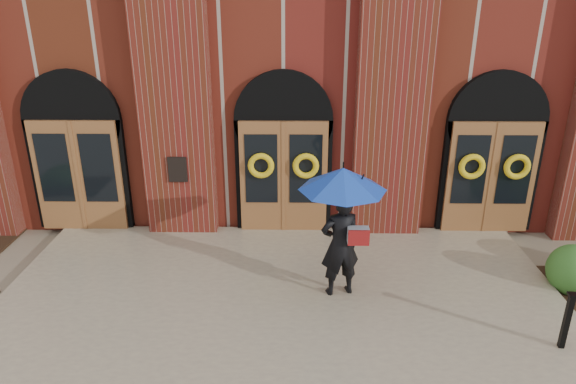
{
  "coord_description": "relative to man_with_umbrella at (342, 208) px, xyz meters",
  "views": [
    {
      "loc": [
        0.24,
        -7.81,
        5.21
      ],
      "look_at": [
        0.12,
        1.0,
        1.73
      ],
      "focal_mm": 32.0,
      "sensor_mm": 36.0,
      "label": 1
    }
  ],
  "objects": [
    {
      "name": "ground",
      "position": [
        -1.04,
        -0.1,
        -1.8
      ],
      "size": [
        90.0,
        90.0,
        0.0
      ],
      "primitive_type": "plane",
      "color": "gray",
      "rests_on": "ground"
    },
    {
      "name": "landing",
      "position": [
        -1.04,
        0.05,
        -1.72
      ],
      "size": [
        10.0,
        5.3,
        0.15
      ],
      "primitive_type": "cube",
      "color": "tan",
      "rests_on": "ground"
    },
    {
      "name": "church_building",
      "position": [
        -1.04,
        8.68,
        1.7
      ],
      "size": [
        16.2,
        12.53,
        7.0
      ],
      "color": "maroon",
      "rests_on": "ground"
    },
    {
      "name": "man_with_umbrella",
      "position": [
        0.0,
        0.0,
        0.0
      ],
      "size": [
        1.81,
        1.81,
        2.36
      ],
      "rotation": [
        0.0,
        0.0,
        3.4
      ],
      "color": "black",
      "rests_on": "landing"
    },
    {
      "name": "metal_post",
      "position": [
        3.26,
        -1.47,
        -1.16
      ],
      "size": [
        0.14,
        0.14,
        0.94
      ],
      "rotation": [
        0.0,
        0.0,
        -0.08
      ],
      "color": "black",
      "rests_on": "landing"
    }
  ]
}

